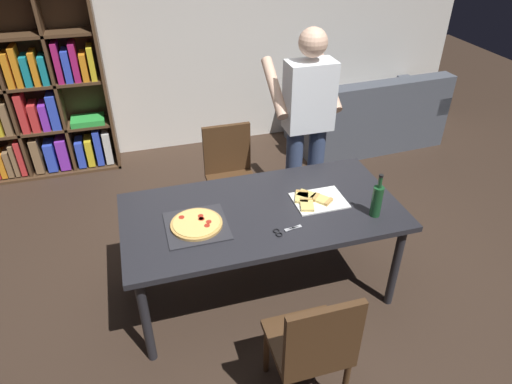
{
  "coord_description": "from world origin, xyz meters",
  "views": [
    {
      "loc": [
        -0.75,
        -2.4,
        2.57
      ],
      "look_at": [
        0.0,
        0.15,
        0.8
      ],
      "focal_mm": 31.91,
      "sensor_mm": 36.0,
      "label": 1
    }
  ],
  "objects_px": {
    "dining_table": "(262,218)",
    "chair_far_side": "(230,170)",
    "kitchen_scissors": "(283,231)",
    "pepperoni_pizza_on_tray": "(197,225)",
    "wine_bottle": "(377,200)",
    "couch": "(367,120)",
    "bookshelf": "(32,94)",
    "person_serving_pizza": "(307,122)",
    "chair_near_camera": "(313,345)"
  },
  "relations": [
    {
      "from": "dining_table",
      "to": "chair_far_side",
      "type": "relative_size",
      "value": 2.1
    },
    {
      "from": "chair_far_side",
      "to": "kitchen_scissors",
      "type": "distance_m",
      "value": 1.25
    },
    {
      "from": "pepperoni_pizza_on_tray",
      "to": "kitchen_scissors",
      "type": "xyz_separation_m",
      "value": [
        0.52,
        -0.21,
        -0.01
      ]
    },
    {
      "from": "pepperoni_pizza_on_tray",
      "to": "wine_bottle",
      "type": "xyz_separation_m",
      "value": [
        1.17,
        -0.21,
        0.1
      ]
    },
    {
      "from": "dining_table",
      "to": "kitchen_scissors",
      "type": "relative_size",
      "value": 9.62
    },
    {
      "from": "dining_table",
      "to": "couch",
      "type": "bearing_deg",
      "value": 46.23
    },
    {
      "from": "bookshelf",
      "to": "person_serving_pizza",
      "type": "relative_size",
      "value": 1.11
    },
    {
      "from": "chair_far_side",
      "to": "couch",
      "type": "distance_m",
      "value": 2.17
    },
    {
      "from": "chair_near_camera",
      "to": "bookshelf",
      "type": "height_order",
      "value": "bookshelf"
    },
    {
      "from": "person_serving_pizza",
      "to": "kitchen_scissors",
      "type": "xyz_separation_m",
      "value": [
        -0.54,
        -1.01,
        -0.24
      ]
    },
    {
      "from": "pepperoni_pizza_on_tray",
      "to": "kitchen_scissors",
      "type": "distance_m",
      "value": 0.56
    },
    {
      "from": "chair_far_side",
      "to": "person_serving_pizza",
      "type": "height_order",
      "value": "person_serving_pizza"
    },
    {
      "from": "person_serving_pizza",
      "to": "kitchen_scissors",
      "type": "distance_m",
      "value": 1.17
    },
    {
      "from": "chair_near_camera",
      "to": "wine_bottle",
      "type": "bearing_deg",
      "value": 44.41
    },
    {
      "from": "kitchen_scissors",
      "to": "chair_far_side",
      "type": "bearing_deg",
      "value": 92.78
    },
    {
      "from": "pepperoni_pizza_on_tray",
      "to": "chair_far_side",
      "type": "bearing_deg",
      "value": 65.6
    },
    {
      "from": "couch",
      "to": "bookshelf",
      "type": "distance_m",
      "value": 3.65
    },
    {
      "from": "chair_near_camera",
      "to": "pepperoni_pizza_on_tray",
      "type": "relative_size",
      "value": 2.27
    },
    {
      "from": "chair_far_side",
      "to": "kitchen_scissors",
      "type": "height_order",
      "value": "chair_far_side"
    },
    {
      "from": "chair_near_camera",
      "to": "chair_far_side",
      "type": "distance_m",
      "value": 1.92
    },
    {
      "from": "chair_far_side",
      "to": "couch",
      "type": "height_order",
      "value": "chair_far_side"
    },
    {
      "from": "couch",
      "to": "pepperoni_pizza_on_tray",
      "type": "bearing_deg",
      "value": -139.16
    },
    {
      "from": "chair_near_camera",
      "to": "bookshelf",
      "type": "xyz_separation_m",
      "value": [
        -1.68,
        3.33,
        0.36
      ]
    },
    {
      "from": "couch",
      "to": "wine_bottle",
      "type": "relative_size",
      "value": 5.52
    },
    {
      "from": "bookshelf",
      "to": "kitchen_scissors",
      "type": "relative_size",
      "value": 9.91
    },
    {
      "from": "chair_near_camera",
      "to": "pepperoni_pizza_on_tray",
      "type": "bearing_deg",
      "value": 117.08
    },
    {
      "from": "bookshelf",
      "to": "pepperoni_pizza_on_tray",
      "type": "bearing_deg",
      "value": -63.29
    },
    {
      "from": "chair_near_camera",
      "to": "wine_bottle",
      "type": "height_order",
      "value": "wine_bottle"
    },
    {
      "from": "person_serving_pizza",
      "to": "pepperoni_pizza_on_tray",
      "type": "bearing_deg",
      "value": -143.21
    },
    {
      "from": "chair_near_camera",
      "to": "bookshelf",
      "type": "bearing_deg",
      "value": 116.81
    },
    {
      "from": "person_serving_pizza",
      "to": "pepperoni_pizza_on_tray",
      "type": "distance_m",
      "value": 1.35
    },
    {
      "from": "couch",
      "to": "pepperoni_pizza_on_tray",
      "type": "xyz_separation_m",
      "value": [
        -2.36,
        -2.04,
        0.46
      ]
    },
    {
      "from": "dining_table",
      "to": "chair_near_camera",
      "type": "distance_m",
      "value": 0.97
    },
    {
      "from": "dining_table",
      "to": "pepperoni_pizza_on_tray",
      "type": "distance_m",
      "value": 0.47
    },
    {
      "from": "bookshelf",
      "to": "chair_far_side",
      "type": "bearing_deg",
      "value": -40.02
    },
    {
      "from": "chair_far_side",
      "to": "wine_bottle",
      "type": "relative_size",
      "value": 2.85
    },
    {
      "from": "bookshelf",
      "to": "person_serving_pizza",
      "type": "bearing_deg",
      "value": -35.54
    },
    {
      "from": "dining_table",
      "to": "kitchen_scissors",
      "type": "bearing_deg",
      "value": -77.4
    },
    {
      "from": "chair_far_side",
      "to": "dining_table",
      "type": "bearing_deg",
      "value": -90.0
    },
    {
      "from": "bookshelf",
      "to": "wine_bottle",
      "type": "bearing_deg",
      "value": -47.85
    },
    {
      "from": "bookshelf",
      "to": "dining_table",
      "type": "bearing_deg",
      "value": -54.64
    },
    {
      "from": "bookshelf",
      "to": "chair_near_camera",
      "type": "bearing_deg",
      "value": -63.19
    },
    {
      "from": "couch",
      "to": "pepperoni_pizza_on_tray",
      "type": "height_order",
      "value": "couch"
    },
    {
      "from": "wine_bottle",
      "to": "dining_table",
      "type": "bearing_deg",
      "value": 159.25
    },
    {
      "from": "dining_table",
      "to": "chair_far_side",
      "type": "distance_m",
      "value": 0.97
    },
    {
      "from": "pepperoni_pizza_on_tray",
      "to": "wine_bottle",
      "type": "bearing_deg",
      "value": -10.21
    },
    {
      "from": "chair_near_camera",
      "to": "couch",
      "type": "relative_size",
      "value": 0.52
    },
    {
      "from": "dining_table",
      "to": "pepperoni_pizza_on_tray",
      "type": "relative_size",
      "value": 4.77
    },
    {
      "from": "bookshelf",
      "to": "wine_bottle",
      "type": "relative_size",
      "value": 6.17
    },
    {
      "from": "bookshelf",
      "to": "wine_bottle",
      "type": "xyz_separation_m",
      "value": [
        2.39,
        -2.64,
        -0.0
      ]
    }
  ]
}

